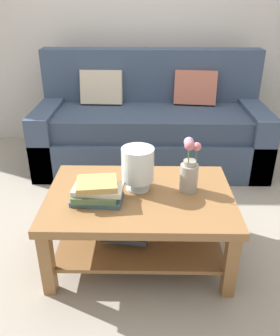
{
  "coord_description": "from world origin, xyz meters",
  "views": [
    {
      "loc": [
        0.03,
        -2.25,
        1.54
      ],
      "look_at": [
        -0.0,
        -0.3,
        0.56
      ],
      "focal_mm": 37.4,
      "sensor_mm": 36.0,
      "label": 1
    }
  ],
  "objects_px": {
    "book_stack_main": "(97,192)",
    "glass_hurricane_vase": "(138,165)",
    "couch": "(151,127)",
    "coffee_table": "(139,213)",
    "flower_pitcher": "(189,171)"
  },
  "relations": [
    {
      "from": "couch",
      "to": "coffee_table",
      "type": "relative_size",
      "value": 1.91
    },
    {
      "from": "glass_hurricane_vase",
      "to": "coffee_table",
      "type": "bearing_deg",
      "value": -85.54
    },
    {
      "from": "book_stack_main",
      "to": "glass_hurricane_vase",
      "type": "bearing_deg",
      "value": 32.56
    },
    {
      "from": "glass_hurricane_vase",
      "to": "flower_pitcher",
      "type": "height_order",
      "value": "flower_pitcher"
    },
    {
      "from": "coffee_table",
      "to": "flower_pitcher",
      "type": "distance_m",
      "value": 0.41
    },
    {
      "from": "coffee_table",
      "to": "couch",
      "type": "bearing_deg",
      "value": 86.43
    },
    {
      "from": "couch",
      "to": "book_stack_main",
      "type": "xyz_separation_m",
      "value": [
        -0.33,
        -1.51,
        0.16
      ]
    },
    {
      "from": "book_stack_main",
      "to": "flower_pitcher",
      "type": "distance_m",
      "value": 0.56
    },
    {
      "from": "book_stack_main",
      "to": "flower_pitcher",
      "type": "xyz_separation_m",
      "value": [
        0.54,
        0.13,
        0.07
      ]
    },
    {
      "from": "coffee_table",
      "to": "book_stack_main",
      "type": "distance_m",
      "value": 0.32
    },
    {
      "from": "coffee_table",
      "to": "flower_pitcher",
      "type": "height_order",
      "value": "flower_pitcher"
    },
    {
      "from": "couch",
      "to": "glass_hurricane_vase",
      "type": "relative_size",
      "value": 7.95
    },
    {
      "from": "couch",
      "to": "coffee_table",
      "type": "height_order",
      "value": "couch"
    },
    {
      "from": "glass_hurricane_vase",
      "to": "flower_pitcher",
      "type": "relative_size",
      "value": 0.79
    },
    {
      "from": "book_stack_main",
      "to": "couch",
      "type": "bearing_deg",
      "value": 77.81
    }
  ]
}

